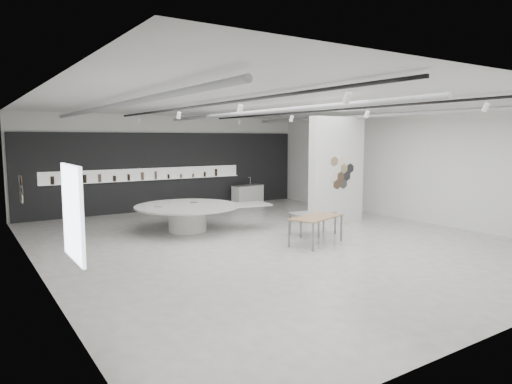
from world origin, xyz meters
TOP-DOWN VIEW (x-y plane):
  - room at (-0.09, -0.00)m, footprint 12.02×14.02m
  - back_wall_display at (-0.08, 6.93)m, footprint 11.80×0.27m
  - partition_column at (3.50, 1.00)m, footprint 2.20×0.38m
  - display_island at (-1.35, 2.39)m, footprint 4.33×3.72m
  - sample_table_wood at (0.77, -1.11)m, footprint 1.80×1.29m
  - sample_table_stone at (1.52, -0.10)m, footprint 1.38×0.78m
  - kitchen_counter at (3.39, 6.50)m, footprint 1.52×0.76m

SIDE VIEW (x-z plane):
  - kitchen_counter at x=3.39m, z-range -0.16..0.99m
  - display_island at x=-1.35m, z-range 0.12..0.95m
  - sample_table_stone at x=1.52m, z-range 0.28..0.96m
  - sample_table_wood at x=0.77m, z-range 0.33..1.09m
  - back_wall_display at x=-0.08m, z-range -0.01..3.09m
  - partition_column at x=3.50m, z-range 0.00..3.60m
  - room at x=-0.09m, z-range 0.16..3.98m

